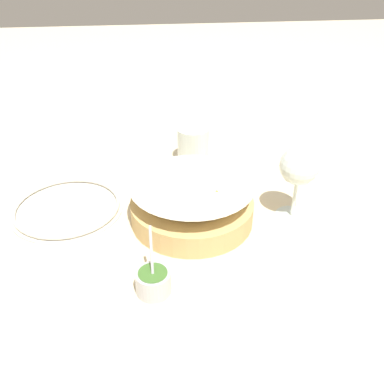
{
  "coord_description": "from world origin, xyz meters",
  "views": [
    {
      "loc": [
        -0.73,
        0.12,
        0.53
      ],
      "look_at": [
        -0.01,
        0.04,
        0.07
      ],
      "focal_mm": 40.0,
      "sensor_mm": 36.0,
      "label": 1
    }
  ],
  "objects_px": {
    "wine_glass": "(299,168)",
    "beer_mug": "(193,146)",
    "sauce_cup": "(153,281)",
    "food_basket": "(192,204)",
    "side_plate": "(67,208)"
  },
  "relations": [
    {
      "from": "side_plate",
      "to": "beer_mug",
      "type": "bearing_deg",
      "value": -56.16
    },
    {
      "from": "sauce_cup",
      "to": "beer_mug",
      "type": "xyz_separation_m",
      "value": [
        0.46,
        -0.12,
        0.02
      ]
    },
    {
      "from": "wine_glass",
      "to": "beer_mug",
      "type": "height_order",
      "value": "wine_glass"
    },
    {
      "from": "wine_glass",
      "to": "beer_mug",
      "type": "bearing_deg",
      "value": 34.1
    },
    {
      "from": "food_basket",
      "to": "sauce_cup",
      "type": "height_order",
      "value": "sauce_cup"
    },
    {
      "from": "beer_mug",
      "to": "wine_glass",
      "type": "bearing_deg",
      "value": -145.9
    },
    {
      "from": "sauce_cup",
      "to": "wine_glass",
      "type": "height_order",
      "value": "wine_glass"
    },
    {
      "from": "food_basket",
      "to": "beer_mug",
      "type": "bearing_deg",
      "value": -6.6
    },
    {
      "from": "food_basket",
      "to": "side_plate",
      "type": "bearing_deg",
      "value": 76.86
    },
    {
      "from": "food_basket",
      "to": "side_plate",
      "type": "xyz_separation_m",
      "value": [
        0.06,
        0.27,
        -0.03
      ]
    },
    {
      "from": "beer_mug",
      "to": "side_plate",
      "type": "bearing_deg",
      "value": 123.84
    },
    {
      "from": "food_basket",
      "to": "wine_glass",
      "type": "xyz_separation_m",
      "value": [
        -0.01,
        -0.21,
        0.08
      ]
    },
    {
      "from": "sauce_cup",
      "to": "side_plate",
      "type": "height_order",
      "value": "sauce_cup"
    },
    {
      "from": "food_basket",
      "to": "beer_mug",
      "type": "relative_size",
      "value": 2.18
    },
    {
      "from": "food_basket",
      "to": "sauce_cup",
      "type": "distance_m",
      "value": 0.22
    }
  ]
}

